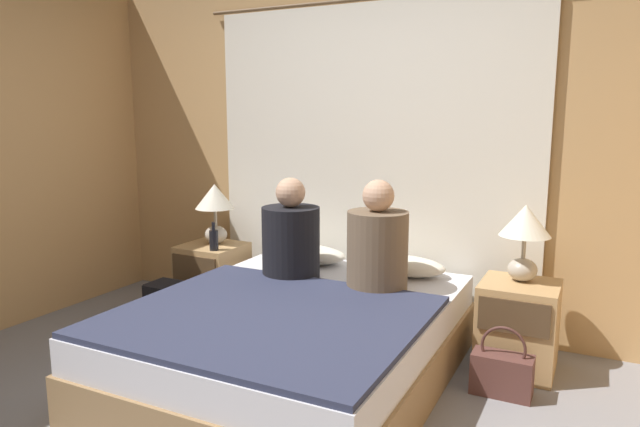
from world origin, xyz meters
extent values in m
cube|color=tan|center=(0.00, 1.84, 1.25)|extent=(4.46, 0.06, 2.50)
cube|color=white|center=(0.00, 1.78, 1.10)|extent=(2.34, 0.02, 2.20)
cube|color=#99754C|center=(0.00, 0.74, 0.13)|extent=(1.57, 1.97, 0.26)
cube|color=silver|center=(0.00, 0.74, 0.35)|extent=(1.53, 1.93, 0.18)
cube|color=tan|center=(-1.09, 1.42, 0.26)|extent=(0.43, 0.42, 0.52)
cube|color=#4C3823|center=(-1.09, 1.20, 0.38)|extent=(0.38, 0.02, 0.19)
cube|color=tan|center=(1.09, 1.42, 0.26)|extent=(0.43, 0.42, 0.52)
cube|color=#4C3823|center=(1.09, 1.20, 0.38)|extent=(0.38, 0.02, 0.19)
ellipsoid|color=#B2A899|center=(-1.09, 1.47, 0.58)|extent=(0.17, 0.17, 0.13)
cylinder|color=#B2A893|center=(-1.09, 1.47, 0.72)|extent=(0.02, 0.02, 0.13)
cone|color=silver|center=(-1.09, 1.47, 0.87)|extent=(0.29, 0.29, 0.18)
ellipsoid|color=#B2A899|center=(1.09, 1.47, 0.58)|extent=(0.17, 0.17, 0.13)
cylinder|color=#B2A893|center=(1.09, 1.47, 0.72)|extent=(0.02, 0.02, 0.13)
cone|color=silver|center=(1.09, 1.47, 0.87)|extent=(0.29, 0.29, 0.18)
ellipsoid|color=silver|center=(-0.34, 1.53, 0.51)|extent=(0.56, 0.31, 0.12)
ellipsoid|color=silver|center=(0.34, 1.53, 0.51)|extent=(0.56, 0.31, 0.12)
cube|color=#2D334C|center=(0.00, 0.45, 0.46)|extent=(1.51, 1.34, 0.03)
cylinder|color=black|center=(-0.27, 1.16, 0.67)|extent=(0.36, 0.36, 0.45)
sphere|color=tan|center=(-0.27, 1.16, 0.99)|extent=(0.19, 0.19, 0.19)
cylinder|color=brown|center=(0.31, 1.16, 0.68)|extent=(0.36, 0.36, 0.47)
sphere|color=tan|center=(0.31, 1.16, 1.00)|extent=(0.19, 0.19, 0.19)
cylinder|color=black|center=(-0.97, 1.28, 0.59)|extent=(0.06, 0.06, 0.14)
cylinder|color=black|center=(-0.97, 1.28, 0.69)|extent=(0.02, 0.02, 0.06)
cube|color=black|center=(-1.07, 0.93, 0.18)|extent=(0.29, 0.20, 0.35)
cube|color=black|center=(-1.07, 0.91, 0.31)|extent=(0.26, 0.21, 0.08)
cube|color=brown|center=(1.06, 1.06, 0.11)|extent=(0.31, 0.15, 0.22)
torus|color=#492B27|center=(1.06, 1.06, 0.26)|extent=(0.23, 0.02, 0.23)
camera|label=1|loc=(1.46, -1.89, 1.46)|focal=32.00mm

